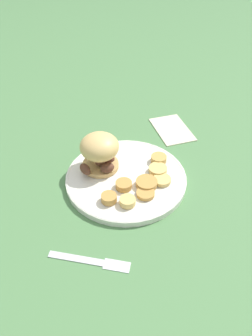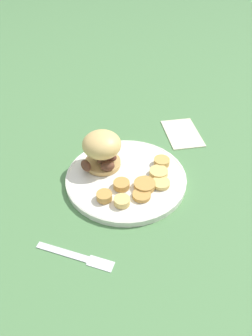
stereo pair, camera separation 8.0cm
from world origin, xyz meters
name	(u,v)px [view 1 (the left image)]	position (x,y,z in m)	size (l,w,h in m)	color
ground_plane	(126,181)	(0.00, 0.00, 0.00)	(4.00, 4.00, 0.00)	#4C7A47
dinner_plate	(126,178)	(0.00, 0.00, 0.01)	(0.30, 0.30, 0.02)	white
sandwich	(100,151)	(-0.07, -0.01, 0.07)	(0.10, 0.12, 0.10)	tan
potato_round_0	(158,170)	(0.06, 0.06, 0.02)	(0.05, 0.05, 0.01)	#DBB766
potato_round_1	(145,193)	(0.08, -0.03, 0.02)	(0.04, 0.04, 0.01)	#BC8942
potato_round_2	(159,159)	(0.04, 0.09, 0.03)	(0.04, 0.04, 0.02)	tan
potato_round_3	(109,198)	(0.02, -0.09, 0.03)	(0.04, 0.04, 0.02)	#BC8942
potato_round_4	(124,185)	(0.02, -0.04, 0.02)	(0.04, 0.04, 0.02)	#BC8942
potato_round_5	(128,201)	(0.06, -0.08, 0.02)	(0.04, 0.04, 0.02)	#DBB766
potato_round_6	(147,183)	(0.06, 0.00, 0.02)	(0.05, 0.05, 0.01)	#BC8942
potato_round_7	(162,180)	(0.08, 0.03, 0.02)	(0.04, 0.04, 0.01)	#DBB766
fork	(90,261)	(0.07, -0.23, 0.00)	(0.16, 0.08, 0.00)	silver
napkin	(172,129)	(-0.01, 0.27, 0.00)	(0.15, 0.10, 0.01)	beige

